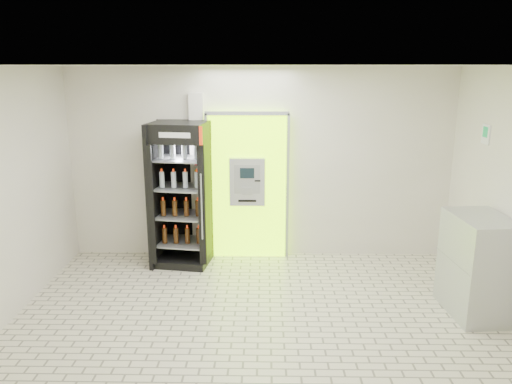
{
  "coord_description": "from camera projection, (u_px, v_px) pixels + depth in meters",
  "views": [
    {
      "loc": [
        0.07,
        -5.21,
        2.99
      ],
      "look_at": [
        -0.04,
        1.2,
        1.37
      ],
      "focal_mm": 35.0,
      "sensor_mm": 36.0,
      "label": 1
    }
  ],
  "objects": [
    {
      "name": "ground",
      "position": [
        258.0,
        332.0,
        5.79
      ],
      "size": [
        6.0,
        6.0,
        0.0
      ],
      "primitive_type": "plane",
      "color": "beige",
      "rests_on": "ground"
    },
    {
      "name": "room_shell",
      "position": [
        258.0,
        177.0,
        5.34
      ],
      "size": [
        6.0,
        6.0,
        6.0
      ],
      "color": "silver",
      "rests_on": "ground"
    },
    {
      "name": "atm_assembly",
      "position": [
        248.0,
        185.0,
        7.84
      ],
      "size": [
        1.3,
        0.24,
        2.33
      ],
      "color": "#92E900",
      "rests_on": "ground"
    },
    {
      "name": "pillar",
      "position": [
        198.0,
        177.0,
        7.86
      ],
      "size": [
        0.22,
        0.11,
        2.6
      ],
      "color": "silver",
      "rests_on": "ground"
    },
    {
      "name": "beverage_cooler",
      "position": [
        182.0,
        197.0,
        7.62
      ],
      "size": [
        0.92,
        0.86,
        2.19
      ],
      "rotation": [
        0.0,
        0.0,
        -0.14
      ],
      "color": "black",
      "rests_on": "ground"
    },
    {
      "name": "steel_cabinet",
      "position": [
        478.0,
        266.0,
        6.09
      ],
      "size": [
        0.7,
        0.98,
        1.25
      ],
      "rotation": [
        0.0,
        0.0,
        0.08
      ],
      "color": "#ADAFB4",
      "rests_on": "ground"
    },
    {
      "name": "exit_sign",
      "position": [
        486.0,
        134.0,
        6.57
      ],
      "size": [
        0.02,
        0.22,
        0.26
      ],
      "color": "white",
      "rests_on": "room_shell"
    }
  ]
}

